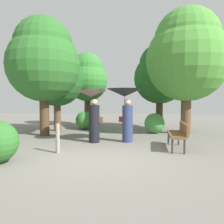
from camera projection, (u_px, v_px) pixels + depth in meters
ground_plane at (101, 159)px, 5.82m from camera, size 40.00×40.00×0.00m
person_left at (92, 105)px, 8.10m from camera, size 1.14×1.14×1.91m
person_right at (125, 102)px, 8.17m from camera, size 1.32×1.32×1.97m
park_bench at (179, 133)px, 7.02m from camera, size 0.59×1.53×0.83m
tree_near_left at (87, 77)px, 13.26m from camera, size 2.42×2.42×4.38m
tree_near_right at (187, 54)px, 9.93m from camera, size 3.65×3.65×5.66m
tree_mid_left at (44, 59)px, 9.49m from camera, size 3.12×3.12×5.10m
tree_mid_right at (160, 74)px, 11.83m from camera, size 2.73×2.73×4.54m
tree_far_back at (57, 75)px, 11.06m from camera, size 2.65×2.65×4.32m
bush_path_left at (85, 120)px, 11.75m from camera, size 0.96×0.96×0.96m
bush_behind_bench at (154, 123)px, 10.40m from camera, size 0.94×0.94×0.94m
path_marker_post at (58, 138)px, 6.49m from camera, size 0.12×0.12×0.86m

